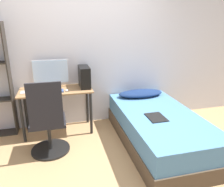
# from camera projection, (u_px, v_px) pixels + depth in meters

# --- Properties ---
(ground_plane) EXTENTS (14.00, 14.00, 0.00)m
(ground_plane) POSITION_uv_depth(u_px,v_px,m) (102.00, 171.00, 2.74)
(ground_plane) COLOR tan
(wall_back) EXTENTS (8.00, 0.05, 2.50)m
(wall_back) POSITION_uv_depth(u_px,v_px,m) (83.00, 54.00, 3.71)
(wall_back) COLOR silver
(wall_back) RESTS_ON ground_plane
(desk) EXTENTS (1.15, 0.53, 0.74)m
(desk) POSITION_uv_depth(u_px,v_px,m) (56.00, 97.00, 3.54)
(desk) COLOR #997047
(desk) RESTS_ON ground_plane
(office_chair) EXTENTS (0.55, 0.55, 1.09)m
(office_chair) POSITION_uv_depth(u_px,v_px,m) (48.00, 127.00, 2.98)
(office_chair) COLOR black
(office_chair) RESTS_ON ground_plane
(bed) EXTENTS (1.06, 2.05, 0.50)m
(bed) POSITION_uv_depth(u_px,v_px,m) (158.00, 128.00, 3.30)
(bed) COLOR #4C3D2D
(bed) RESTS_ON ground_plane
(pillow) EXTENTS (0.81, 0.36, 0.11)m
(pillow) POSITION_uv_depth(u_px,v_px,m) (141.00, 93.00, 3.90)
(pillow) COLOR navy
(pillow) RESTS_ON bed
(magazine) EXTENTS (0.24, 0.32, 0.01)m
(magazine) POSITION_uv_depth(u_px,v_px,m) (156.00, 117.00, 3.06)
(magazine) COLOR black
(magazine) RESTS_ON bed
(monitor) EXTENTS (0.57, 0.19, 0.46)m
(monitor) POSITION_uv_depth(u_px,v_px,m) (51.00, 73.00, 3.55)
(monitor) COLOR #B7B7BC
(monitor) RESTS_ON desk
(keyboard) EXTENTS (0.40, 0.15, 0.02)m
(keyboard) POSITION_uv_depth(u_px,v_px,m) (51.00, 91.00, 3.38)
(keyboard) COLOR #33477A
(keyboard) RESTS_ON desk
(pc_tower) EXTENTS (0.16, 0.39, 0.34)m
(pc_tower) POSITION_uv_depth(u_px,v_px,m) (84.00, 77.00, 3.60)
(pc_tower) COLOR black
(pc_tower) RESTS_ON desk
(mouse) EXTENTS (0.06, 0.09, 0.02)m
(mouse) POSITION_uv_depth(u_px,v_px,m) (67.00, 90.00, 3.44)
(mouse) COLOR silver
(mouse) RESTS_ON desk
(phone) EXTENTS (0.07, 0.14, 0.01)m
(phone) POSITION_uv_depth(u_px,v_px,m) (23.00, 92.00, 3.35)
(phone) COLOR #B7B7BC
(phone) RESTS_ON desk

